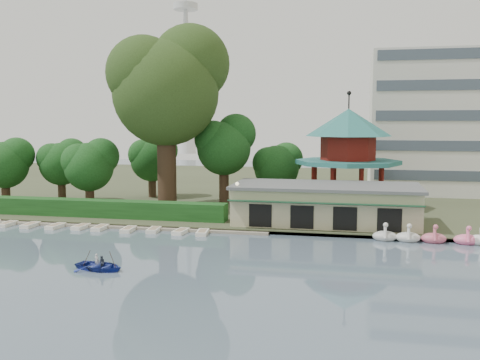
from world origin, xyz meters
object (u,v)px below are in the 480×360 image
(dock, at_px, (103,226))
(boathouse, at_px, (326,203))
(rowboat_with_passengers, at_px, (99,262))
(pavilion, at_px, (348,148))
(big_tree, at_px, (168,83))

(dock, distance_m, boathouse, 22.62)
(boathouse, distance_m, rowboat_with_passengers, 24.64)
(rowboat_with_passengers, bearing_deg, pavilion, 59.92)
(boathouse, relative_size, big_tree, 0.86)
(dock, relative_size, boathouse, 1.83)
(dock, height_order, pavilion, pavilion)
(dock, distance_m, pavilion, 29.14)
(big_tree, xyz_separation_m, rowboat_with_passengers, (3.77, -25.65, -14.52))
(pavilion, bearing_deg, boathouse, -101.28)
(big_tree, bearing_deg, rowboat_with_passengers, -81.63)
(dock, relative_size, big_tree, 1.57)
(pavilion, height_order, rowboat_with_passengers, pavilion)
(boathouse, distance_m, pavilion, 11.43)
(boathouse, height_order, pavilion, pavilion)
(boathouse, height_order, rowboat_with_passengers, boathouse)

